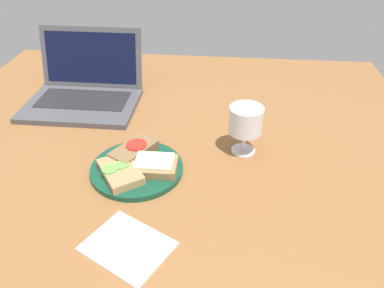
{
  "coord_description": "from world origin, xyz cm",
  "views": [
    {
      "loc": [
        14.22,
        -73.32,
        58.83
      ],
      "look_at": [
        6.95,
        0.29,
        8.0
      ],
      "focal_mm": 35.0,
      "sensor_mm": 36.0,
      "label": 1
    }
  ],
  "objects_px": {
    "sandwich_with_tomato": "(134,151)",
    "napkin": "(128,246)",
    "wine_glass": "(246,122)",
    "plate": "(137,169)",
    "laptop": "(85,90)",
    "sandwich_with_cheese": "(155,165)",
    "sandwich_with_cucumber": "(120,171)"
  },
  "relations": [
    {
      "from": "sandwich_with_tomato",
      "to": "laptop",
      "type": "xyz_separation_m",
      "value": [
        -0.22,
        0.29,
        0.01
      ]
    },
    {
      "from": "sandwich_with_tomato",
      "to": "napkin",
      "type": "xyz_separation_m",
      "value": [
        0.05,
        -0.27,
        -0.02
      ]
    },
    {
      "from": "sandwich_with_tomato",
      "to": "sandwich_with_cucumber",
      "type": "bearing_deg",
      "value": -99.93
    },
    {
      "from": "sandwich_with_tomato",
      "to": "wine_glass",
      "type": "relative_size",
      "value": 1.06
    },
    {
      "from": "sandwich_with_cheese",
      "to": "sandwich_with_tomato",
      "type": "height_order",
      "value": "same"
    },
    {
      "from": "plate",
      "to": "sandwich_with_cheese",
      "type": "height_order",
      "value": "sandwich_with_cheese"
    },
    {
      "from": "laptop",
      "to": "sandwich_with_tomato",
      "type": "bearing_deg",
      "value": -52.6
    },
    {
      "from": "sandwich_with_cheese",
      "to": "wine_glass",
      "type": "relative_size",
      "value": 0.83
    },
    {
      "from": "laptop",
      "to": "napkin",
      "type": "distance_m",
      "value": 0.62
    },
    {
      "from": "laptop",
      "to": "wine_glass",
      "type": "bearing_deg",
      "value": -24.77
    },
    {
      "from": "sandwich_with_cucumber",
      "to": "sandwich_with_tomato",
      "type": "bearing_deg",
      "value": 80.07
    },
    {
      "from": "plate",
      "to": "wine_glass",
      "type": "xyz_separation_m",
      "value": [
        0.25,
        0.11,
        0.08
      ]
    },
    {
      "from": "wine_glass",
      "to": "sandwich_with_tomato",
      "type": "bearing_deg",
      "value": -166.6
    },
    {
      "from": "sandwich_with_cheese",
      "to": "wine_glass",
      "type": "bearing_deg",
      "value": 29.02
    },
    {
      "from": "wine_glass",
      "to": "napkin",
      "type": "height_order",
      "value": "wine_glass"
    },
    {
      "from": "plate",
      "to": "wine_glass",
      "type": "bearing_deg",
      "value": 23.05
    },
    {
      "from": "plate",
      "to": "sandwich_with_cucumber",
      "type": "bearing_deg",
      "value": -129.97
    },
    {
      "from": "laptop",
      "to": "napkin",
      "type": "bearing_deg",
      "value": -64.27
    },
    {
      "from": "sandwich_with_cucumber",
      "to": "wine_glass",
      "type": "distance_m",
      "value": 0.32
    },
    {
      "from": "sandwich_with_cheese",
      "to": "laptop",
      "type": "xyz_separation_m",
      "value": [
        -0.28,
        0.34,
        0.01
      ]
    },
    {
      "from": "sandwich_with_cucumber",
      "to": "sandwich_with_cheese",
      "type": "bearing_deg",
      "value": 20.41
    },
    {
      "from": "sandwich_with_cucumber",
      "to": "wine_glass",
      "type": "bearing_deg",
      "value": 26.85
    },
    {
      "from": "plate",
      "to": "sandwich_with_cucumber",
      "type": "xyz_separation_m",
      "value": [
        -0.03,
        -0.04,
        0.02
      ]
    },
    {
      "from": "napkin",
      "to": "plate",
      "type": "bearing_deg",
      "value": 98.1
    },
    {
      "from": "sandwich_with_cheese",
      "to": "sandwich_with_cucumber",
      "type": "relative_size",
      "value": 0.74
    },
    {
      "from": "sandwich_with_tomato",
      "to": "sandwich_with_cheese",
      "type": "bearing_deg",
      "value": -39.78
    },
    {
      "from": "wine_glass",
      "to": "napkin",
      "type": "bearing_deg",
      "value": -123.4
    },
    {
      "from": "plate",
      "to": "laptop",
      "type": "distance_m",
      "value": 0.41
    },
    {
      "from": "wine_glass",
      "to": "laptop",
      "type": "bearing_deg",
      "value": 155.23
    },
    {
      "from": "napkin",
      "to": "wine_glass",
      "type": "bearing_deg",
      "value": 56.6
    },
    {
      "from": "wine_glass",
      "to": "napkin",
      "type": "xyz_separation_m",
      "value": [
        -0.22,
        -0.33,
        -0.09
      ]
    },
    {
      "from": "sandwich_with_cheese",
      "to": "sandwich_with_tomato",
      "type": "relative_size",
      "value": 0.78
    }
  ]
}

